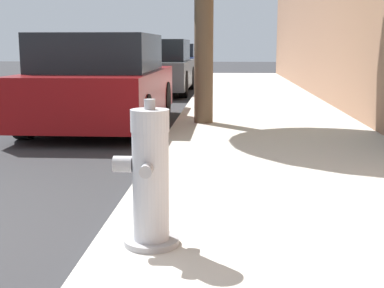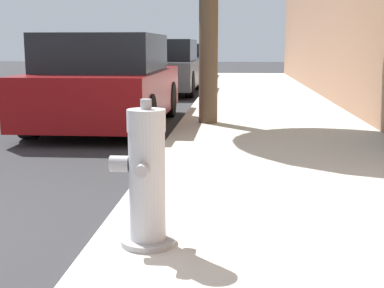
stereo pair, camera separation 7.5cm
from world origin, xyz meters
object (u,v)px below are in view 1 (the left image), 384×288
Objects in this scene: fire_hydrant at (150,180)px; parked_car_far at (175,62)px; parked_car_near at (102,83)px; parked_car_mid at (157,67)px.

fire_hydrant is 0.19× the size of parked_car_far.
fire_hydrant is at bearing -84.86° from parked_car_far.
parked_car_mid is at bearing 89.33° from parked_car_near.
parked_car_mid is (0.07, 6.13, -0.00)m from parked_car_near.
parked_car_near is at bearing -90.67° from parked_car_mid.
parked_car_mid is 6.39m from parked_car_far.
parked_car_near is at bearing -89.67° from parked_car_far.
fire_hydrant is at bearing -82.73° from parked_car_mid.
fire_hydrant is 0.21× the size of parked_car_mid.
parked_car_near is 6.13m from parked_car_mid.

